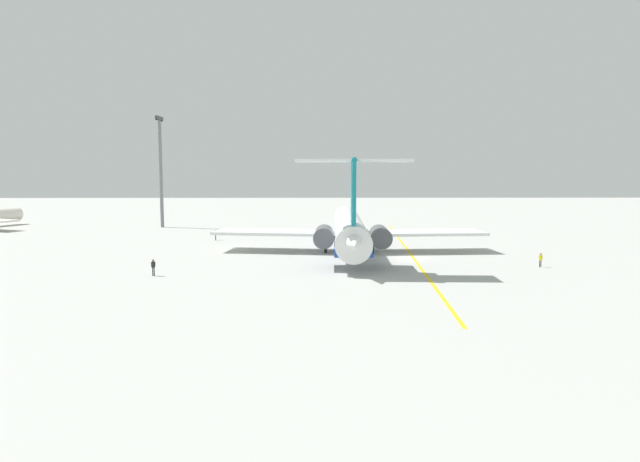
{
  "coord_description": "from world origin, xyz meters",
  "views": [
    {
      "loc": [
        -69.11,
        12.73,
        10.71
      ],
      "look_at": [
        5.53,
        11.66,
        2.92
      ],
      "focal_mm": 30.55,
      "sensor_mm": 36.0,
      "label": 1
    }
  ],
  "objects_px": {
    "ground_crew_near_tail": "(153,265)",
    "light_mast": "(161,166)",
    "ground_crew_portside": "(216,233)",
    "safety_cone_nose": "(427,232)",
    "ground_crew_near_nose": "(541,258)",
    "main_jetliner": "(349,228)"
  },
  "relations": [
    {
      "from": "ground_crew_near_nose",
      "to": "ground_crew_portside",
      "type": "xyz_separation_m",
      "value": [
        26.21,
        42.18,
        0.09
      ]
    },
    {
      "from": "ground_crew_near_nose",
      "to": "ground_crew_portside",
      "type": "distance_m",
      "value": 49.66
    },
    {
      "from": "main_jetliner",
      "to": "light_mast",
      "type": "xyz_separation_m",
      "value": [
        37.07,
        35.5,
        8.89
      ]
    },
    {
      "from": "ground_crew_portside",
      "to": "light_mast",
      "type": "bearing_deg",
      "value": 100.3
    },
    {
      "from": "safety_cone_nose",
      "to": "ground_crew_near_tail",
      "type": "bearing_deg",
      "value": 136.95
    },
    {
      "from": "ground_crew_portside",
      "to": "safety_cone_nose",
      "type": "xyz_separation_m",
      "value": [
        9.16,
        -36.47,
        -0.86
      ]
    },
    {
      "from": "ground_crew_portside",
      "to": "light_mast",
      "type": "relative_size",
      "value": 0.08
    },
    {
      "from": "safety_cone_nose",
      "to": "light_mast",
      "type": "distance_m",
      "value": 54.24
    },
    {
      "from": "ground_crew_near_tail",
      "to": "ground_crew_near_nose",
      "type": "bearing_deg",
      "value": -115.74
    },
    {
      "from": "ground_crew_portside",
      "to": "safety_cone_nose",
      "type": "height_order",
      "value": "ground_crew_portside"
    },
    {
      "from": "ground_crew_near_tail",
      "to": "light_mast",
      "type": "relative_size",
      "value": 0.08
    },
    {
      "from": "ground_crew_portside",
      "to": "light_mast",
      "type": "distance_m",
      "value": 29.04
    },
    {
      "from": "main_jetliner",
      "to": "ground_crew_near_tail",
      "type": "relative_size",
      "value": 23.87
    },
    {
      "from": "main_jetliner",
      "to": "ground_crew_portside",
      "type": "relative_size",
      "value": 23.79
    },
    {
      "from": "main_jetliner",
      "to": "ground_crew_portside",
      "type": "bearing_deg",
      "value": 57.01
    },
    {
      "from": "ground_crew_near_nose",
      "to": "main_jetliner",
      "type": "bearing_deg",
      "value": -106.36
    },
    {
      "from": "ground_crew_near_nose",
      "to": "ground_crew_portside",
      "type": "height_order",
      "value": "ground_crew_portside"
    },
    {
      "from": "safety_cone_nose",
      "to": "light_mast",
      "type": "relative_size",
      "value": 0.02
    },
    {
      "from": "ground_crew_portside",
      "to": "safety_cone_nose",
      "type": "distance_m",
      "value": 37.61
    },
    {
      "from": "ground_crew_near_nose",
      "to": "safety_cone_nose",
      "type": "bearing_deg",
      "value": -158.9
    },
    {
      "from": "ground_crew_near_tail",
      "to": "light_mast",
      "type": "height_order",
      "value": "light_mast"
    },
    {
      "from": "main_jetliner",
      "to": "safety_cone_nose",
      "type": "bearing_deg",
      "value": -31.1
    }
  ]
}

